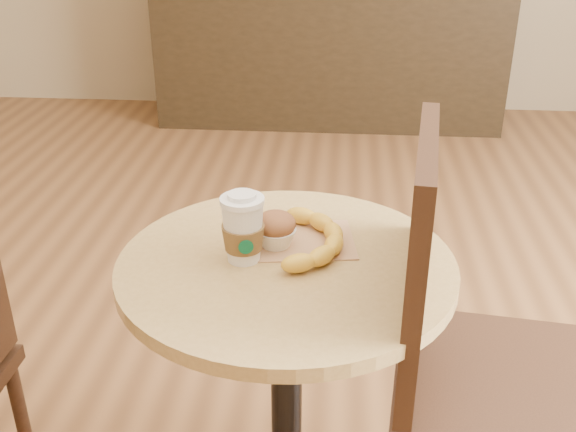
% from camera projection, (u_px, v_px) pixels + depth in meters
% --- Properties ---
extents(cafe_table, '(0.69, 0.69, 0.75)m').
position_uv_depth(cafe_table, '(286.00, 347.00, 1.47)').
color(cafe_table, black).
rests_on(cafe_table, ground).
extents(chair_right, '(0.51, 0.51, 1.04)m').
position_uv_depth(chair_right, '(474.00, 361.00, 1.36)').
color(chair_right, '#351F12').
rests_on(chair_right, ground).
extents(service_counter, '(2.30, 0.65, 1.04)m').
position_uv_depth(service_counter, '(330.00, 41.00, 4.37)').
color(service_counter, black).
rests_on(service_counter, ground).
extents(kraft_bag, '(0.26, 0.21, 0.00)m').
position_uv_depth(kraft_bag, '(297.00, 240.00, 1.44)').
color(kraft_bag, '#AC7D53').
rests_on(kraft_bag, cafe_table).
extents(coffee_cup, '(0.09, 0.09, 0.15)m').
position_uv_depth(coffee_cup, '(243.00, 231.00, 1.34)').
color(coffee_cup, silver).
rests_on(coffee_cup, cafe_table).
extents(muffin, '(0.09, 0.09, 0.08)m').
position_uv_depth(muffin, '(276.00, 229.00, 1.40)').
color(muffin, white).
rests_on(muffin, kraft_bag).
extents(banana, '(0.16, 0.29, 0.04)m').
position_uv_depth(banana, '(316.00, 239.00, 1.41)').
color(banana, gold).
rests_on(banana, kraft_bag).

